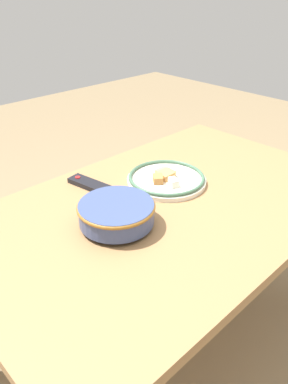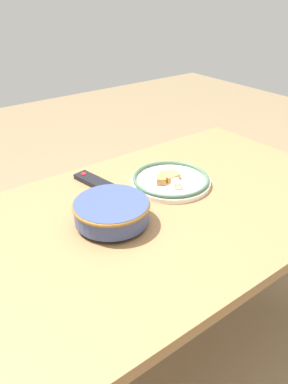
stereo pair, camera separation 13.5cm
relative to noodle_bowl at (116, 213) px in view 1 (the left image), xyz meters
The scene contains 5 objects.
ground_plane 0.83m from the noodle_bowl, ahead, with size 8.00×8.00×0.00m, color #7F6B4C.
dining_table 0.26m from the noodle_bowl, ahead, with size 1.48×0.91×0.74m.
noodle_bowl is the anchor object (origin of this frame).
food_plate 0.35m from the noodle_bowl, 15.23° to the left, with size 0.32×0.32×0.05m.
tv_remote 0.29m from the noodle_bowl, 71.00° to the left, with size 0.09×0.20×0.02m.
Camera 1 is at (-0.87, -0.78, 1.46)m, focal length 35.00 mm.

